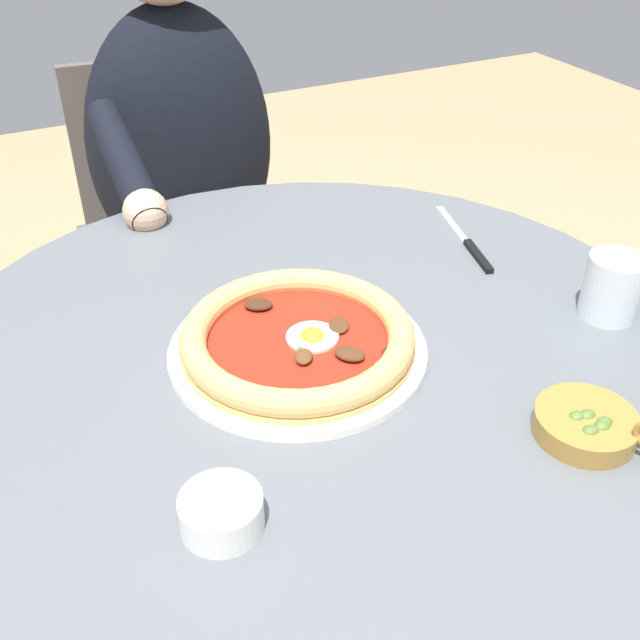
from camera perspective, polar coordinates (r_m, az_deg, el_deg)
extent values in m
cylinder|color=#565B60|center=(0.90, -0.34, -3.06)|extent=(0.95, 0.95, 0.04)
cylinder|color=#4E5257|center=(1.15, -0.28, -17.08)|extent=(0.11, 0.11, 0.67)
cylinder|color=white|center=(0.88, -1.59, -2.43)|extent=(0.30, 0.30, 0.01)
cylinder|color=tan|center=(0.87, -1.60, -2.01)|extent=(0.27, 0.27, 0.01)
torus|color=tan|center=(0.86, -1.61, -1.33)|extent=(0.27, 0.27, 0.03)
cylinder|color=#A82314|center=(0.87, -1.61, -1.75)|extent=(0.25, 0.25, 0.00)
cylinder|color=white|center=(0.87, -0.59, -1.31)|extent=(0.06, 0.06, 0.00)
ellipsoid|color=yellow|center=(0.87, -0.59, -1.20)|extent=(0.03, 0.03, 0.02)
ellipsoid|color=#3D2314|center=(0.84, 5.34, -2.58)|extent=(0.03, 0.03, 0.01)
ellipsoid|color=#4C2D19|center=(0.89, 1.41, -0.34)|extent=(0.04, 0.04, 0.01)
ellipsoid|color=#3D2314|center=(0.92, -4.73, 1.19)|extent=(0.04, 0.04, 0.01)
ellipsoid|color=brown|center=(0.84, -1.25, -2.81)|extent=(0.03, 0.03, 0.01)
ellipsoid|color=#4C2D19|center=(0.84, 2.27, -2.60)|extent=(0.04, 0.04, 0.01)
ellipsoid|color=#2D6B28|center=(0.85, -1.53, -2.22)|extent=(0.01, 0.01, 0.00)
ellipsoid|color=#2D6B28|center=(0.83, 4.48, -3.32)|extent=(0.01, 0.01, 0.00)
ellipsoid|color=#2D6B28|center=(0.80, 1.65, -5.14)|extent=(0.01, 0.01, 0.00)
cylinder|color=silver|center=(0.99, 21.40, 2.37)|extent=(0.07, 0.07, 0.08)
cylinder|color=silver|center=(1.01, 21.12, 1.23)|extent=(0.06, 0.06, 0.03)
cube|color=silver|center=(1.18, 10.07, 7.21)|extent=(0.04, 0.12, 0.00)
cube|color=black|center=(1.09, 11.98, 4.80)|extent=(0.03, 0.09, 0.01)
cylinder|color=white|center=(0.69, -7.54, -14.36)|extent=(0.08, 0.08, 0.03)
cylinder|color=olive|center=(0.68, -7.59, -13.88)|extent=(0.06, 0.06, 0.01)
cylinder|color=olive|center=(0.82, 19.59, -7.52)|extent=(0.11, 0.11, 0.03)
ellipsoid|color=#516B2D|center=(0.80, 20.69, -7.74)|extent=(0.02, 0.02, 0.02)
ellipsoid|color=#516B2D|center=(0.81, 20.84, -7.44)|extent=(0.02, 0.02, 0.02)
ellipsoid|color=#516B2D|center=(0.81, 19.00, -7.12)|extent=(0.02, 0.02, 0.02)
ellipsoid|color=#516B2D|center=(0.81, 19.69, -6.99)|extent=(0.02, 0.02, 0.02)
ellipsoid|color=#516B2D|center=(0.79, 19.91, -8.10)|extent=(0.02, 0.02, 0.02)
cube|color=#282833|center=(1.74, -8.86, -2.35)|extent=(0.36, 0.31, 0.45)
ellipsoid|color=black|center=(1.50, -10.55, 12.86)|extent=(0.37, 0.25, 0.53)
cylinder|color=black|center=(1.26, -14.66, 11.43)|extent=(0.06, 0.26, 0.15)
sphere|color=tan|center=(1.19, -13.17, 8.08)|extent=(0.07, 0.07, 0.07)
cube|color=#504A45|center=(1.65, -9.99, 4.93)|extent=(0.46, 0.46, 0.02)
cube|color=#504A45|center=(1.76, -12.18, 13.33)|extent=(0.38, 0.06, 0.36)
cylinder|color=#4C4742|center=(1.61, -14.23, -6.75)|extent=(0.02, 0.02, 0.44)
cylinder|color=#4C4742|center=(1.67, -1.26, -3.72)|extent=(0.02, 0.02, 0.44)
cylinder|color=#4C4742|center=(1.92, -16.19, 0.40)|extent=(0.02, 0.02, 0.44)
cylinder|color=#4C4742|center=(1.97, -5.21, 2.73)|extent=(0.02, 0.02, 0.44)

